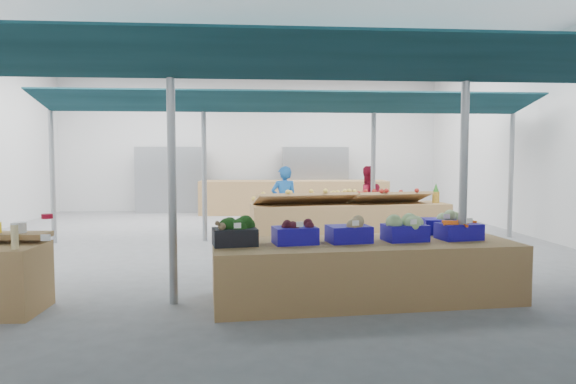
% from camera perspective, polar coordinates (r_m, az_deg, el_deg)
% --- Properties ---
extents(floor, '(13.00, 13.00, 0.00)m').
position_cam_1_polar(floor, '(10.20, -3.79, -5.82)').
color(floor, slate).
rests_on(floor, ground).
extents(hall, '(13.00, 13.00, 13.00)m').
position_cam_1_polar(hall, '(11.52, -3.95, 8.51)').
color(hall, silver).
rests_on(hall, ground).
extents(pole_grid, '(10.00, 4.60, 3.00)m').
position_cam_1_polar(pole_grid, '(8.34, 1.49, 4.51)').
color(pole_grid, gray).
rests_on(pole_grid, floor).
extents(awnings, '(9.50, 7.08, 0.30)m').
position_cam_1_polar(awnings, '(8.41, 1.50, 11.12)').
color(awnings, '#0A262D').
rests_on(awnings, pole_grid).
extents(back_shelving_left, '(2.00, 0.50, 2.00)m').
position_cam_1_polar(back_shelving_left, '(16.24, -12.94, 1.29)').
color(back_shelving_left, '#B23F33').
rests_on(back_shelving_left, floor).
extents(back_shelving_right, '(2.00, 0.50, 2.00)m').
position_cam_1_polar(back_shelving_right, '(16.20, 3.01, 1.38)').
color(back_shelving_right, '#B23F33').
rests_on(back_shelving_right, floor).
extents(veg_counter, '(3.72, 1.50, 0.71)m').
position_cam_1_polar(veg_counter, '(6.35, 8.51, -8.64)').
color(veg_counter, olive).
rests_on(veg_counter, floor).
extents(fruit_counter, '(3.88, 1.24, 0.82)m').
position_cam_1_polar(fruit_counter, '(10.06, 6.88, -3.62)').
color(fruit_counter, olive).
rests_on(fruit_counter, floor).
extents(far_counter, '(5.64, 1.40, 1.01)m').
position_cam_1_polar(far_counter, '(15.46, 0.62, -0.58)').
color(far_counter, olive).
rests_on(far_counter, floor).
extents(vendor_left, '(0.59, 0.41, 1.53)m').
position_cam_1_polar(vendor_left, '(10.94, -0.42, -1.11)').
color(vendor_left, blue).
rests_on(vendor_left, floor).
extents(vendor_right, '(0.79, 0.64, 1.53)m').
position_cam_1_polar(vendor_right, '(11.21, 8.79, -1.03)').
color(vendor_right, '#A3142E').
rests_on(vendor_right, floor).
extents(crate_broccoli, '(0.55, 0.44, 0.35)m').
position_cam_1_polar(crate_broccoli, '(5.97, -5.93, -4.42)').
color(crate_broccoli, black).
rests_on(crate_broccoli, veg_counter).
extents(crate_beets, '(0.55, 0.44, 0.29)m').
position_cam_1_polar(crate_beets, '(6.06, 0.78, -4.52)').
color(crate_beets, '#170D95').
rests_on(crate_beets, veg_counter).
extents(crate_celeriac, '(0.55, 0.44, 0.31)m').
position_cam_1_polar(crate_celeriac, '(6.20, 6.78, -4.24)').
color(crate_celeriac, '#170D95').
rests_on(crate_celeriac, veg_counter).
extents(crate_cabbage, '(0.55, 0.44, 0.35)m').
position_cam_1_polar(crate_cabbage, '(6.43, 12.86, -3.90)').
color(crate_cabbage, '#170D95').
rests_on(crate_cabbage, veg_counter).
extents(crate_carrots, '(0.55, 0.44, 0.29)m').
position_cam_1_polar(crate_carrots, '(6.73, 18.45, -4.06)').
color(crate_carrots, '#170D95').
rests_on(crate_carrots, veg_counter).
extents(sparrow, '(0.12, 0.09, 0.11)m').
position_cam_1_polar(sparrow, '(5.83, -7.46, -3.75)').
color(sparrow, brown).
rests_on(sparrow, crate_broccoli).
extents(pole_ribbon, '(0.12, 0.12, 0.28)m').
position_cam_1_polar(pole_ribbon, '(6.03, -25.21, -2.66)').
color(pole_ribbon, '#B20B24').
rests_on(pole_ribbon, pole_grid).
extents(apple_heap_yellow, '(1.99, 1.02, 0.27)m').
position_cam_1_polar(apple_heap_yellow, '(9.69, 1.89, -0.46)').
color(apple_heap_yellow, '#997247').
rests_on(apple_heap_yellow, fruit_counter).
extents(apple_heap_red, '(1.60, 0.95, 0.27)m').
position_cam_1_polar(apple_heap_red, '(10.16, 11.24, -0.33)').
color(apple_heap_red, '#997247').
rests_on(apple_heap_red, fruit_counter).
extents(pineapple, '(0.14, 0.14, 0.39)m').
position_cam_1_polar(pineapple, '(10.53, 16.11, -0.18)').
color(pineapple, '#8C6019').
rests_on(pineapple, fruit_counter).
extents(crate_extra, '(0.54, 0.43, 0.32)m').
position_cam_1_polar(crate_extra, '(7.13, 16.76, -3.29)').
color(crate_extra, '#170D95').
rests_on(crate_extra, veg_counter).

